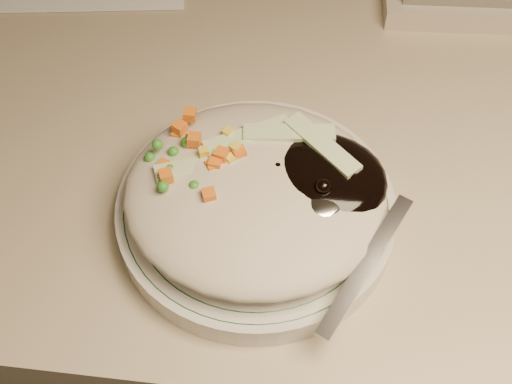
# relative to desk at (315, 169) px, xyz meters

# --- Properties ---
(desk) EXTENTS (1.40, 0.70, 0.74)m
(desk) POSITION_rel_desk_xyz_m (0.00, 0.00, 0.00)
(desk) COLOR tan
(desk) RESTS_ON ground
(plate) EXTENTS (0.21, 0.21, 0.02)m
(plate) POSITION_rel_desk_xyz_m (-0.04, -0.21, 0.21)
(plate) COLOR silver
(plate) RESTS_ON desk
(plate_rim) EXTENTS (0.20, 0.20, 0.00)m
(plate_rim) POSITION_rel_desk_xyz_m (-0.04, -0.21, 0.22)
(plate_rim) COLOR #144723
(plate_rim) RESTS_ON plate
(meal) EXTENTS (0.21, 0.19, 0.05)m
(meal) POSITION_rel_desk_xyz_m (-0.04, -0.21, 0.24)
(meal) COLOR #B7AE94
(meal) RESTS_ON plate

